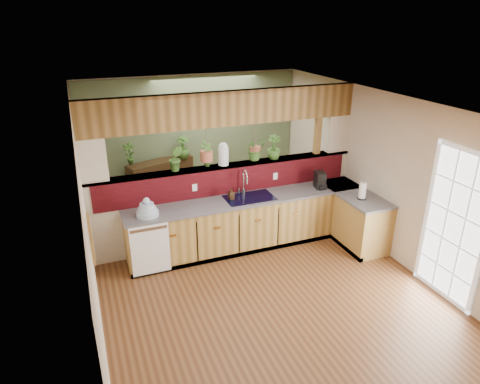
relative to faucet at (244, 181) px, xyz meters
name	(u,v)px	position (x,y,z in m)	size (l,w,h in m)	color
ground	(258,278)	(-0.22, -1.13, -1.14)	(4.60, 7.00, 0.01)	#54321A
ceiling	(262,107)	(-0.22, -1.13, 1.46)	(4.60, 7.00, 0.01)	brown
wall_back	(193,137)	(-0.22, 2.37, 0.16)	(4.60, 0.02, 2.60)	beige
wall_left	(87,227)	(-2.52, -1.13, 0.16)	(0.02, 7.00, 2.60)	beige
wall_right	(393,179)	(2.08, -1.13, 0.16)	(0.02, 7.00, 2.60)	beige
pass_through_partition	(229,175)	(-0.19, 0.22, 0.05)	(4.60, 0.21, 2.60)	beige
pass_through_ledge	(227,166)	(-0.22, 0.22, 0.23)	(4.60, 0.21, 0.04)	brown
header_beam	(227,108)	(-0.22, 0.22, 1.19)	(4.60, 0.15, 0.55)	brown
sage_backwall	(193,138)	(-0.22, 2.35, 0.16)	(4.55, 0.02, 2.55)	#566947
countertop	(283,219)	(0.62, -0.26, -0.69)	(4.14, 1.52, 0.90)	olive
dishwasher	(150,249)	(-1.70, -0.47, -0.68)	(0.58, 0.03, 0.82)	white
navy_sink	(249,202)	(0.03, -0.16, -0.32)	(0.82, 0.50, 0.18)	black
french_door	(454,228)	(2.05, -2.43, -0.09)	(0.06, 1.02, 2.16)	white
framed_print	(91,239)	(-2.49, -1.93, 0.41)	(0.04, 0.35, 0.45)	olive
faucet	(244,181)	(0.00, 0.00, 0.00)	(0.19, 0.20, 0.45)	#B7B7B2
dish_stack	(147,210)	(-1.66, -0.23, -0.15)	(0.34, 0.34, 0.30)	#A9BFDA
soap_dispenser	(231,194)	(-0.27, -0.10, -0.14)	(0.09, 0.09, 0.19)	#382514
coffee_maker	(320,181)	(1.34, -0.20, -0.11)	(0.15, 0.26, 0.29)	black
paper_towel	(362,191)	(1.73, -0.87, -0.10)	(0.14, 0.14, 0.30)	black
glass_jar	(223,154)	(-0.28, 0.22, 0.44)	(0.17, 0.17, 0.38)	silver
ledge_plant_left	(176,158)	(-1.08, 0.22, 0.46)	(0.23, 0.19, 0.42)	#2F551D
ledge_plant_right	(274,147)	(0.64, 0.22, 0.46)	(0.23, 0.23, 0.42)	#2F551D
hanging_plant_a	(206,146)	(-0.57, 0.22, 0.61)	(0.27, 0.23, 0.56)	brown
hanging_plant_b	(255,139)	(0.28, 0.22, 0.64)	(0.41, 0.38, 0.56)	brown
shelving_console	(161,182)	(-0.99, 2.12, -0.64)	(1.38, 0.37, 0.92)	black
shelf_plant_a	(129,153)	(-1.58, 2.12, 0.04)	(0.23, 0.16, 0.44)	#2F551D
shelf_plant_b	(183,147)	(-0.50, 2.12, 0.05)	(0.26, 0.26, 0.46)	#2F551D
floor_plant	(255,187)	(0.84, 1.46, -0.78)	(0.65, 0.56, 0.72)	#2F551D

